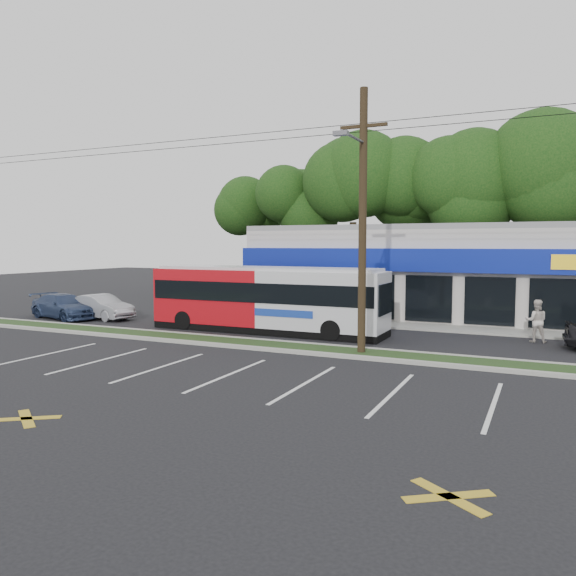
# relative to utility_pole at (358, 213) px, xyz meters

# --- Properties ---
(ground) EXTENTS (120.00, 120.00, 0.00)m
(ground) POSITION_rel_utility_pole_xyz_m (-2.83, -0.93, -5.41)
(ground) COLOR black
(ground) RESTS_ON ground
(grass_strip) EXTENTS (40.00, 1.60, 0.12)m
(grass_strip) POSITION_rel_utility_pole_xyz_m (-2.83, 0.07, -5.35)
(grass_strip) COLOR #223214
(grass_strip) RESTS_ON ground
(curb_south) EXTENTS (40.00, 0.25, 0.14)m
(curb_south) POSITION_rel_utility_pole_xyz_m (-2.83, -0.78, -5.34)
(curb_south) COLOR #9E9E93
(curb_south) RESTS_ON ground
(curb_north) EXTENTS (40.00, 0.25, 0.14)m
(curb_north) POSITION_rel_utility_pole_xyz_m (-2.83, 0.92, -5.34)
(curb_north) COLOR #9E9E93
(curb_north) RESTS_ON ground
(sidewalk) EXTENTS (32.00, 2.20, 0.10)m
(sidewalk) POSITION_rel_utility_pole_xyz_m (2.17, 8.07, -5.36)
(sidewalk) COLOR #9E9E93
(sidewalk) RESTS_ON ground
(strip_mall) EXTENTS (25.00, 12.55, 5.30)m
(strip_mall) POSITION_rel_utility_pole_xyz_m (2.67, 14.99, -2.76)
(strip_mall) COLOR beige
(strip_mall) RESTS_ON ground
(utility_pole) EXTENTS (50.00, 2.77, 10.00)m
(utility_pole) POSITION_rel_utility_pole_xyz_m (0.00, 0.00, 0.00)
(utility_pole) COLOR black
(utility_pole) RESTS_ON ground
(tree_line) EXTENTS (46.76, 6.76, 11.83)m
(tree_line) POSITION_rel_utility_pole_xyz_m (1.17, 25.07, 3.00)
(tree_line) COLOR black
(tree_line) RESTS_ON ground
(metrobus) EXTENTS (11.66, 2.49, 3.13)m
(metrobus) POSITION_rel_utility_pole_xyz_m (-5.68, 3.57, -3.75)
(metrobus) COLOR #B20D16
(metrobus) RESTS_ON ground
(car_silver) EXTENTS (4.37, 2.11, 1.38)m
(car_silver) POSITION_rel_utility_pole_xyz_m (-16.25, 3.73, -4.72)
(car_silver) COLOR #9B9CA3
(car_silver) RESTS_ON ground
(car_blue) EXTENTS (5.13, 3.02, 1.40)m
(car_blue) POSITION_rel_utility_pole_xyz_m (-18.35, 3.03, -4.72)
(car_blue) COLOR navy
(car_blue) RESTS_ON ground
(pedestrian_a) EXTENTS (0.60, 0.41, 1.59)m
(pedestrian_a) POSITION_rel_utility_pole_xyz_m (-0.78, 6.38, -4.62)
(pedestrian_a) COLOR beige
(pedestrian_a) RESTS_ON ground
(pedestrian_b) EXTENTS (0.95, 0.77, 1.85)m
(pedestrian_b) POSITION_rel_utility_pole_xyz_m (6.17, 5.93, -4.49)
(pedestrian_b) COLOR beige
(pedestrian_b) RESTS_ON ground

